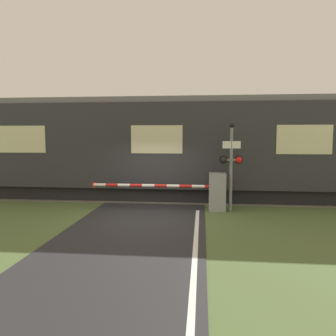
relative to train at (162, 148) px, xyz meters
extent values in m
plane|color=#4C6033|center=(-0.12, -3.64, -2.18)|extent=(80.00, 80.00, 0.00)
cube|color=#666056|center=(-0.12, 0.00, -2.17)|extent=(36.00, 3.20, 0.03)
cube|color=#595451|center=(-0.12, -0.72, -2.10)|extent=(36.00, 0.08, 0.10)
cube|color=#595451|center=(-0.12, 0.72, -2.10)|extent=(36.00, 0.08, 0.10)
cube|color=black|center=(0.00, 0.00, -1.88)|extent=(18.69, 2.68, 0.60)
cube|color=#2D2D33|center=(0.00, 0.00, 0.13)|extent=(20.31, 3.15, 3.43)
cube|color=slate|center=(0.00, 0.00, 1.97)|extent=(19.90, 2.90, 0.24)
cube|color=beige|center=(5.59, -1.58, 0.39)|extent=(2.03, 0.02, 1.10)
cube|color=beige|center=(0.00, -1.58, 0.39)|extent=(2.03, 0.02, 1.10)
cube|color=beige|center=(-5.59, -1.58, 0.39)|extent=(2.03, 0.02, 1.10)
cube|color=gray|center=(2.34, -2.52, -1.49)|extent=(0.60, 0.44, 1.38)
cylinder|color=gray|center=(2.34, -2.52, -1.30)|extent=(0.16, 0.16, 0.18)
cylinder|color=red|center=(2.11, -2.52, -1.30)|extent=(0.46, 0.11, 0.11)
cylinder|color=white|center=(1.65, -2.52, -1.30)|extent=(0.46, 0.11, 0.11)
cylinder|color=red|center=(1.19, -2.52, -1.30)|extent=(0.46, 0.11, 0.11)
cylinder|color=white|center=(0.73, -2.52, -1.30)|extent=(0.46, 0.11, 0.11)
cylinder|color=red|center=(0.28, -2.52, -1.30)|extent=(0.46, 0.11, 0.11)
cylinder|color=white|center=(-0.18, -2.52, -1.30)|extent=(0.46, 0.11, 0.11)
cylinder|color=red|center=(-0.64, -2.52, -1.30)|extent=(0.46, 0.11, 0.11)
cylinder|color=white|center=(-1.10, -2.52, -1.30)|extent=(0.46, 0.11, 0.11)
cylinder|color=red|center=(-1.56, -2.52, -1.30)|extent=(0.46, 0.11, 0.11)
cylinder|color=white|center=(-2.02, -2.52, -1.30)|extent=(0.46, 0.11, 0.11)
cylinder|color=red|center=(-2.25, -2.52, -1.30)|extent=(0.20, 0.02, 0.20)
cylinder|color=gray|center=(2.82, -2.48, -0.69)|extent=(0.11, 0.11, 3.00)
cube|color=gray|center=(2.82, -2.48, -0.33)|extent=(0.65, 0.07, 0.07)
sphere|color=black|center=(2.56, -2.53, -0.33)|extent=(0.24, 0.24, 0.24)
sphere|color=red|center=(3.09, -2.53, -0.33)|extent=(0.24, 0.24, 0.24)
cylinder|color=black|center=(2.56, -2.42, -0.33)|extent=(0.30, 0.06, 0.30)
cylinder|color=black|center=(3.09, -2.42, -0.33)|extent=(0.30, 0.06, 0.30)
cube|color=white|center=(2.82, -2.52, 0.21)|extent=(0.64, 0.02, 0.26)
sphere|color=black|center=(2.82, -2.48, 0.91)|extent=(0.18, 0.18, 0.18)
camera|label=1|loc=(1.78, -14.33, 0.52)|focal=35.00mm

